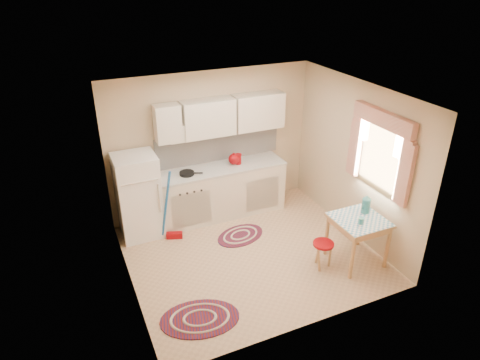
# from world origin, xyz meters

# --- Properties ---
(room_shell) EXTENTS (3.64, 3.60, 2.52)m
(room_shell) POSITION_xyz_m (0.16, 0.24, 1.60)
(room_shell) COLOR tan
(room_shell) RESTS_ON ground
(fridge) EXTENTS (0.65, 0.60, 1.40)m
(fridge) POSITION_xyz_m (-1.39, 1.25, 0.70)
(fridge) COLOR white
(fridge) RESTS_ON ground
(broom) EXTENTS (0.30, 0.21, 1.20)m
(broom) POSITION_xyz_m (-0.95, 0.90, 0.60)
(broom) COLOR #1B60AD
(broom) RESTS_ON ground
(base_cabinets) EXTENTS (2.25, 0.60, 0.88)m
(base_cabinets) POSITION_xyz_m (0.03, 1.30, 0.44)
(base_cabinets) COLOR silver
(base_cabinets) RESTS_ON ground
(countertop) EXTENTS (2.27, 0.62, 0.04)m
(countertop) POSITION_xyz_m (0.03, 1.30, 0.90)
(countertop) COLOR beige
(countertop) RESTS_ON base_cabinets
(frying_pan) EXTENTS (0.32, 0.32, 0.05)m
(frying_pan) POSITION_xyz_m (-0.57, 1.25, 0.94)
(frying_pan) COLOR black
(frying_pan) RESTS_ON countertop
(red_kettle) EXTENTS (0.25, 0.23, 0.21)m
(red_kettle) POSITION_xyz_m (0.29, 1.30, 1.02)
(red_kettle) COLOR #8A050A
(red_kettle) RESTS_ON countertop
(red_canister) EXTENTS (0.11, 0.11, 0.16)m
(red_canister) POSITION_xyz_m (0.37, 1.30, 1.00)
(red_canister) COLOR #8A050A
(red_canister) RESTS_ON countertop
(table) EXTENTS (0.72, 0.72, 0.72)m
(table) POSITION_xyz_m (1.36, -0.77, 0.36)
(table) COLOR tan
(table) RESTS_ON ground
(stool) EXTENTS (0.31, 0.31, 0.42)m
(stool) POSITION_xyz_m (0.83, -0.70, 0.21)
(stool) COLOR #8A050A
(stool) RESTS_ON ground
(coffee_pot) EXTENTS (0.19, 0.17, 0.31)m
(coffee_pot) POSITION_xyz_m (1.55, -0.65, 0.87)
(coffee_pot) COLOR teal
(coffee_pot) RESTS_ON table
(mug) EXTENTS (0.10, 0.10, 0.10)m
(mug) POSITION_xyz_m (1.30, -0.87, 0.77)
(mug) COLOR teal
(mug) RESTS_ON table
(rug_center) EXTENTS (0.95, 0.75, 0.02)m
(rug_center) POSITION_xyz_m (0.06, 0.51, 0.01)
(rug_center) COLOR maroon
(rug_center) RESTS_ON ground
(rug_left) EXTENTS (1.14, 0.90, 0.02)m
(rug_left) POSITION_xyz_m (-1.16, -0.97, 0.01)
(rug_left) COLOR maroon
(rug_left) RESTS_ON ground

